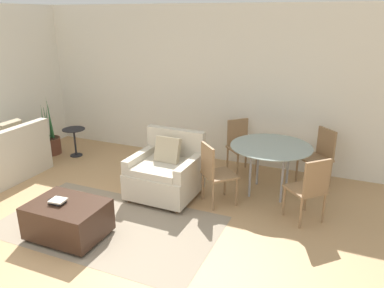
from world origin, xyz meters
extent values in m
plane|color=tan|center=(0.00, 0.00, 0.00)|extent=(20.00, 20.00, 0.00)
cube|color=white|center=(0.00, 3.63, 1.38)|extent=(12.00, 0.06, 2.75)
cube|color=gray|center=(-0.12, 0.86, 0.00)|extent=(2.80, 1.61, 0.00)
cube|color=brown|center=(-0.12, 0.28, 0.00)|extent=(2.74, 0.06, 0.00)
cube|color=brown|center=(-0.12, 0.51, 0.00)|extent=(2.74, 0.06, 0.00)
cube|color=brown|center=(-0.12, 0.74, 0.00)|extent=(2.74, 0.06, 0.00)
cube|color=brown|center=(-0.12, 0.97, 0.00)|extent=(2.74, 0.06, 0.00)
cube|color=brown|center=(-0.12, 1.20, 0.00)|extent=(2.74, 0.06, 0.00)
cube|color=brown|center=(-0.12, 1.43, 0.00)|extent=(2.74, 0.06, 0.00)
cube|color=beige|center=(-2.25, 1.22, 0.67)|extent=(0.14, 1.74, 0.45)
cube|color=beige|center=(-2.65, 2.03, 0.57)|extent=(0.87, 0.12, 0.26)
cube|color=tan|center=(-2.55, 1.61, 0.72)|extent=(0.19, 0.40, 0.41)
cube|color=beige|center=(0.17, 1.86, 0.25)|extent=(0.95, 0.92, 0.37)
cube|color=beige|center=(0.17, 1.82, 0.48)|extent=(0.71, 0.79, 0.10)
cube|color=beige|center=(0.18, 2.25, 0.69)|extent=(0.93, 0.14, 0.51)
cube|color=beige|center=(-0.23, 1.87, 0.53)|extent=(0.14, 0.83, 0.20)
cube|color=beige|center=(0.58, 1.85, 0.53)|extent=(0.14, 0.83, 0.20)
cylinder|color=brown|center=(-0.22, 1.50, 0.03)|extent=(0.05, 0.05, 0.06)
cylinder|color=brown|center=(0.55, 1.48, 0.03)|extent=(0.05, 0.05, 0.06)
cylinder|color=brown|center=(-0.20, 2.24, 0.03)|extent=(0.05, 0.05, 0.06)
cylinder|color=brown|center=(0.57, 2.22, 0.03)|extent=(0.05, 0.05, 0.06)
cube|color=tan|center=(0.18, 1.97, 0.70)|extent=(0.38, 0.22, 0.39)
cube|color=#382319|center=(-0.42, 0.45, 0.24)|extent=(0.89, 0.66, 0.41)
cylinder|color=black|center=(-0.81, 0.17, 0.02)|extent=(0.04, 0.04, 0.04)
cylinder|color=black|center=(-0.02, 0.17, 0.02)|extent=(0.04, 0.04, 0.04)
cylinder|color=black|center=(-0.81, 0.73, 0.02)|extent=(0.04, 0.04, 0.04)
cylinder|color=black|center=(-0.02, 0.73, 0.02)|extent=(0.04, 0.04, 0.04)
cube|color=black|center=(-0.52, 0.42, 0.46)|extent=(0.18, 0.14, 0.03)
cube|color=beige|center=(-0.50, 0.42, 0.49)|extent=(0.19, 0.17, 0.02)
cube|color=black|center=(-0.64, 0.49, 0.45)|extent=(0.08, 0.14, 0.01)
cylinder|color=brown|center=(-2.70, 2.61, 0.16)|extent=(0.39, 0.39, 0.32)
cylinder|color=black|center=(-2.70, 2.61, 0.31)|extent=(0.36, 0.36, 0.02)
cone|color=#286033|center=(-2.63, 2.62, 0.73)|extent=(0.06, 0.12, 0.83)
cone|color=#286033|center=(-2.69, 2.66, 0.64)|extent=(0.07, 0.05, 0.65)
cone|color=#286033|center=(-2.76, 2.66, 0.62)|extent=(0.09, 0.10, 0.61)
cone|color=#286033|center=(-2.77, 2.57, 0.65)|extent=(0.06, 0.07, 0.67)
cone|color=#286033|center=(-2.68, 2.57, 0.65)|extent=(0.08, 0.06, 0.67)
cylinder|color=black|center=(-2.16, 2.70, 0.53)|extent=(0.42, 0.42, 0.02)
cylinder|color=black|center=(-2.16, 2.70, 0.27)|extent=(0.04, 0.04, 0.50)
cylinder|color=black|center=(-2.16, 2.70, 0.01)|extent=(0.23, 0.23, 0.02)
cylinder|color=#8C9E99|center=(1.56, 2.58, 0.75)|extent=(1.19, 1.19, 0.01)
cylinder|color=#99999E|center=(1.33, 2.35, 0.37)|extent=(0.04, 0.04, 0.75)
cylinder|color=#99999E|center=(1.80, 2.35, 0.37)|extent=(0.04, 0.04, 0.75)
cylinder|color=#99999E|center=(1.33, 2.81, 0.37)|extent=(0.04, 0.04, 0.75)
cylinder|color=#99999E|center=(1.80, 2.81, 0.37)|extent=(0.04, 0.04, 0.75)
cube|color=#93704C|center=(0.98, 1.99, 0.43)|extent=(0.59, 0.59, 0.03)
cube|color=#93704C|center=(0.84, 1.86, 0.68)|extent=(0.29, 0.29, 0.45)
cylinder|color=#93704C|center=(1.23, 1.99, 0.21)|extent=(0.03, 0.03, 0.42)
cylinder|color=#93704C|center=(0.98, 2.25, 0.21)|extent=(0.03, 0.03, 0.42)
cylinder|color=#93704C|center=(0.98, 1.74, 0.21)|extent=(0.03, 0.03, 0.42)
cylinder|color=#93704C|center=(0.72, 1.99, 0.21)|extent=(0.03, 0.03, 0.42)
cube|color=#93704C|center=(2.15, 1.99, 0.43)|extent=(0.59, 0.59, 0.03)
cube|color=#93704C|center=(2.28, 1.86, 0.68)|extent=(0.29, 0.29, 0.45)
cylinder|color=#93704C|center=(2.15, 2.25, 0.21)|extent=(0.03, 0.03, 0.42)
cylinder|color=#93704C|center=(1.89, 1.99, 0.21)|extent=(0.03, 0.03, 0.42)
cylinder|color=#93704C|center=(2.40, 1.99, 0.21)|extent=(0.03, 0.03, 0.42)
cylinder|color=#93704C|center=(2.15, 1.74, 0.21)|extent=(0.03, 0.03, 0.42)
cube|color=#93704C|center=(0.98, 3.16, 0.43)|extent=(0.59, 0.59, 0.03)
cube|color=#93704C|center=(0.84, 3.30, 0.68)|extent=(0.29, 0.29, 0.45)
cylinder|color=#93704C|center=(0.98, 2.91, 0.21)|extent=(0.03, 0.03, 0.42)
cylinder|color=#93704C|center=(1.23, 3.16, 0.21)|extent=(0.03, 0.03, 0.42)
cylinder|color=#93704C|center=(0.72, 3.16, 0.21)|extent=(0.03, 0.03, 0.42)
cylinder|color=#93704C|center=(0.98, 3.42, 0.21)|extent=(0.03, 0.03, 0.42)
cube|color=#93704C|center=(2.15, 3.16, 0.43)|extent=(0.59, 0.59, 0.03)
cube|color=#93704C|center=(2.28, 3.30, 0.68)|extent=(0.29, 0.29, 0.45)
cylinder|color=#93704C|center=(1.89, 3.16, 0.21)|extent=(0.03, 0.03, 0.42)
cylinder|color=#93704C|center=(2.15, 2.91, 0.21)|extent=(0.03, 0.03, 0.42)
cylinder|color=#93704C|center=(2.15, 3.42, 0.21)|extent=(0.03, 0.03, 0.42)
cylinder|color=#93704C|center=(2.40, 3.16, 0.21)|extent=(0.03, 0.03, 0.42)
camera|label=1|loc=(2.52, -2.61, 2.58)|focal=35.00mm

